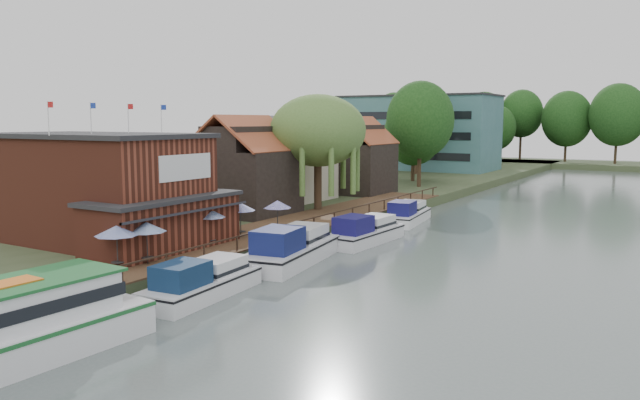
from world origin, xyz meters
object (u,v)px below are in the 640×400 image
Objects in this scene: cottage_b at (281,158)px; cruiser_2 at (365,228)px; pub at (113,188)px; willow at (318,153)px; cruiser_0 at (202,277)px; hotel_block at (418,132)px; cruiser_3 at (407,211)px; cottage_a at (244,165)px; cottage_c at (357,155)px; umbrella_3 at (241,220)px; cruiser_1 at (292,243)px; umbrella_1 at (147,243)px; umbrella_4 at (278,217)px; umbrella_2 at (210,227)px; umbrella_0 at (117,247)px; swan at (95,336)px.

cottage_b is 20.14m from cruiser_2.
willow reaches higher than pub.
pub is 12.49m from cruiser_0.
cruiser_2 is (19.81, -57.76, -6.04)m from hotel_block.
cruiser_0 is at bearing -89.67° from cruiser_2.
willow is at bearing -162.72° from cruiser_3.
hotel_block is at bearing 96.43° from pub.
cottage_c is (1.00, 19.00, 0.00)m from cottage_a.
cottage_a reaches higher than umbrella_3.
cruiser_1 is 8.49m from cruiser_2.
umbrella_3 is (-0.69, 9.17, 0.00)m from umbrella_1.
umbrella_4 is 12.74m from cruiser_0.
cottage_a is at bearing -82.87° from hotel_block.
cottage_b is at bearing 145.50° from cruiser_2.
umbrella_0 is at bearing -90.52° from umbrella_2.
cruiser_2 is at bearing 52.57° from umbrella_3.
pub is 8.42× the size of umbrella_4.
hotel_block reaches higher than umbrella_3.
umbrella_1 is (0.49, 1.68, 0.00)m from umbrella_0.
hotel_block is (-8.00, 71.00, 2.50)m from pub.
cruiser_3 is at bearing 91.79° from swan.
cottage_b is 25.11m from umbrella_2.
umbrella_4 is (7.48, 8.07, -2.36)m from pub.
swan is at bearing -47.38° from umbrella_0.
umbrella_4 is at bearing -71.56° from willow.
umbrella_0 and umbrella_2 have the same top height.
cottage_b reaches higher than umbrella_4.
umbrella_4 reaches higher than cruiser_1.
hotel_block is at bearing 97.13° from cottage_a.
umbrella_2 is 5.40× the size of swan.
cottage_a is 3.62× the size of umbrella_2.
cottage_a is 6.80m from willow.
umbrella_2 and umbrella_3 have the same top height.
umbrella_4 is at bearing 102.11° from cruiser_0.
hotel_block is 2.95× the size of cottage_a.
cottage_c is at bearing 99.06° from umbrella_0.
umbrella_1 is 1.00× the size of umbrella_3.
willow is 32.89m from swan.
swan is at bearing -75.03° from willow.
cottage_a is 0.82× the size of willow.
umbrella_1 is (10.73, -28.47, -2.96)m from cottage_b.
swan is (11.85, -45.24, -5.03)m from cottage_c.
umbrella_2 is at bearing 89.48° from umbrella_0.
swan is at bearing -76.43° from hotel_block.
cottage_b is at bearing 114.42° from umbrella_2.
umbrella_2 reaches higher than cruiser_1.
umbrella_1 is at bearing 167.67° from cruiser_0.
cruiser_2 is at bearing 73.14° from umbrella_0.
cruiser_1 is 23.92× the size of swan.
cottage_b is 21.96m from umbrella_3.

